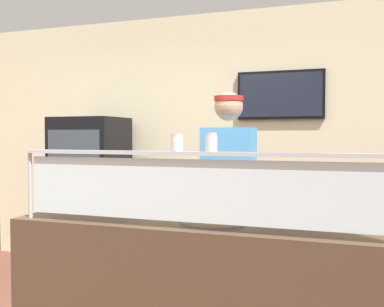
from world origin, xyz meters
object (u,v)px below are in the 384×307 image
worker_figure (229,195)px  drink_fridge (90,196)px  pizza_server (211,215)px  pepper_flake_shaker (211,143)px  pizza_tray (216,218)px  parmesan_shaker (177,144)px

worker_figure → drink_fridge: 1.91m
pizza_server → drink_fridge: size_ratio=0.17×
worker_figure → drink_fridge: bearing=153.6°
pepper_flake_shaker → drink_fridge: 2.68m
pizza_tray → pizza_server: 0.04m
pizza_tray → parmesan_shaker: (-0.13, -0.27, 0.43)m
pizza_server → pizza_tray: bearing=36.0°
parmesan_shaker → drink_fridge: size_ratio=0.06×
pepper_flake_shaker → pizza_server: bearing=106.2°
parmesan_shaker → drink_fridge: 2.55m
pizza_tray → worker_figure: 0.73m
parmesan_shaker → pizza_server: bearing=65.1°
pizza_server → drink_fridge: (-1.79, 1.58, -0.17)m
worker_figure → drink_fridge: (-1.70, 0.85, -0.19)m
pepper_flake_shaker → drink_fridge: size_ratio=0.06×
pizza_tray → drink_fridge: size_ratio=0.26×
pizza_tray → pizza_server: (-0.02, -0.02, 0.02)m
pepper_flake_shaker → worker_figure: bearing=99.2°
parmesan_shaker → pepper_flake_shaker: size_ratio=0.94×
pizza_tray → parmesan_shaker: size_ratio=4.59×
parmesan_shaker → pizza_tray: bearing=63.3°
pizza_tray → worker_figure: size_ratio=0.24×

